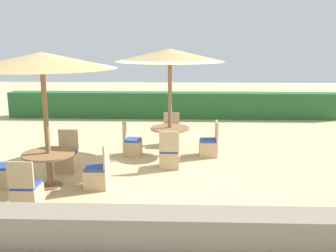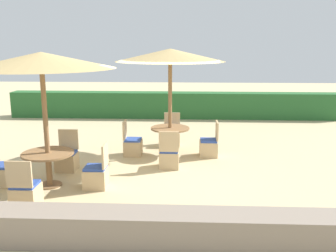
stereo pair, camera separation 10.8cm
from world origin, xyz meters
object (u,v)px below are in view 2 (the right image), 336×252
Objects in this scene: patio_chair_center_east at (209,146)px; parasol_front_left at (41,61)px; patio_chair_center_south at (169,157)px; round_table_front_left at (48,160)px; patio_chair_front_left_north at (67,159)px; patio_chair_front_left_east at (97,175)px; parasol_center at (170,56)px; patio_chair_front_left_south at (25,193)px; patio_chair_center_north at (172,136)px; patio_chair_center_west at (132,146)px; round_table_center at (170,134)px; patio_chair_front_left_west at (4,173)px.

patio_chair_center_east is 0.32× the size of parasol_front_left.
round_table_front_left is (-2.43, -1.27, 0.30)m from patio_chair_center_south.
patio_chair_front_left_north is 1.00× the size of patio_chair_front_left_east.
parasol_center is 3.00× the size of patio_chair_front_left_south.
patio_chair_front_left_east is 1.46m from patio_chair_front_left_south.
patio_chair_center_east and patio_chair_center_north have the same top height.
patio_chair_center_north is at bearing 136.05° from patio_chair_center_west.
patio_chair_front_left_south is at bearing -126.31° from round_table_center.
patio_chair_center_east is 4.13m from round_table_front_left.
patio_chair_center_west is at bearing 136.16° from patio_chair_center_south.
parasol_center is 2.02m from round_table_center.
patio_chair_center_east reaches higher than round_table_center.
patio_chair_center_west is (-1.00, -0.06, -0.32)m from round_table_center.
round_table_front_left is 1.04m from patio_chair_front_left_east.
parasol_center is 3.00× the size of patio_chair_center_south.
parasol_center is 3.00× the size of patio_chair_center_west.
round_table_front_left is 1.14× the size of patio_chair_front_left_east.
patio_chair_center_east is at bearing 134.98° from patio_chair_center_north.
patio_chair_center_east is at bearing -1.81° from parasol_center.
patio_chair_center_west is 3.28m from patio_chair_front_left_west.
patio_chair_center_south is at bearing 27.65° from parasol_front_left.
patio_chair_center_west and patio_chair_front_left_west have the same top height.
parasol_center is 3.91m from round_table_front_left.
patio_chair_front_left_north is at bearing 86.69° from round_table_front_left.
round_table_center is 1.09× the size of patio_chair_front_left_south.
patio_chair_center_west is (-1.00, -0.06, -2.34)m from parasol_center.
parasol_front_left reaches higher than patio_chair_center_east.
parasol_front_left is 2.75× the size of round_table_front_left.
patio_chair_center_east is 1.00× the size of patio_chair_front_left_west.
patio_chair_front_left_south is (-2.47, -3.36, -2.34)m from parasol_center.
patio_chair_center_south is 3.59m from parasol_front_left.
patio_chair_center_west is (-2.02, -0.02, 0.00)m from patio_chair_center_east.
patio_chair_center_north and patio_chair_center_south have the same top height.
patio_chair_front_left_north is at bearing -173.26° from patio_chair_center_south.
patio_chair_front_left_west is (-3.39, -3.29, 0.00)m from patio_chair_center_north.
patio_chair_center_north is 3.62m from patio_chair_front_left_east.
patio_chair_front_left_east and patio_chair_front_left_south have the same top height.
round_table_front_left is at bearing 153.43° from parasol_front_left.
patio_chair_front_left_north is 1.39m from patio_chair_front_left_east.
round_table_center is 0.35× the size of parasol_front_left.
round_table_center is 1.09× the size of patio_chair_front_left_east.
patio_chair_front_left_north is 1.43m from patio_chair_front_left_west.
parasol_center is 3.00× the size of patio_chair_center_east.
patio_chair_front_left_north is at bearing 134.04° from patio_chair_front_left_west.
round_table_center is at bearing -150.82° from patio_chair_front_left_north.
parasol_front_left reaches higher than patio_chair_front_left_west.
parasol_front_left is at bearing 86.95° from patio_chair_front_left_south.
patio_chair_center_south is at bearing 90.33° from patio_chair_center_north.
patio_chair_center_south reaches higher than round_table_front_left.
patio_chair_center_east is 1.00× the size of patio_chair_front_left_north.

